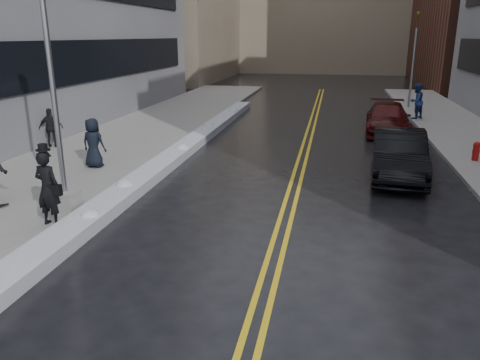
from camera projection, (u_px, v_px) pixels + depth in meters
The scene contains 14 objects.
ground at pixel (156, 262), 10.16m from camera, with size 160.00×160.00×0.00m, color black.
sidewalk_west at pixel (115, 145), 20.58m from camera, with size 5.50×50.00×0.15m, color gray.
lane_line_left at pixel (299, 156), 19.09m from camera, with size 0.12×50.00×0.01m, color gold.
lane_line_right at pixel (307, 156), 19.04m from camera, with size 0.12×50.00×0.01m, color gold.
snow_ridge at pixel (171, 158), 18.06m from camera, with size 0.90×30.00×0.34m, color silver.
lamppost at pixel (57, 125), 11.90m from camera, with size 0.65×0.65×7.62m.
fire_hydrant at pixel (476, 150), 17.69m from camera, with size 0.26×0.26×0.73m.
traffic_signal at pixel (414, 56), 30.06m from camera, with size 0.16×0.20×6.00m.
pedestrian_fedora at pixel (48, 188), 11.50m from camera, with size 0.70×0.46×1.92m, color black.
pedestrian_c at pixel (93, 143), 16.68m from camera, with size 0.87×0.56×1.77m, color black.
pedestrian_d at pixel (51, 128), 19.73m from camera, with size 0.97×0.40×1.65m, color black.
pedestrian_east at pixel (416, 101), 26.49m from camera, with size 0.96×0.75×1.97m, color navy.
car_black at pixel (398, 155), 15.99m from camera, with size 1.70×4.89×1.61m, color black.
car_maroon at pixel (388, 119), 23.28m from camera, with size 2.07×5.08×1.48m, color #380909.
Camera 1 is at (3.57, -8.65, 4.71)m, focal length 35.00 mm.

